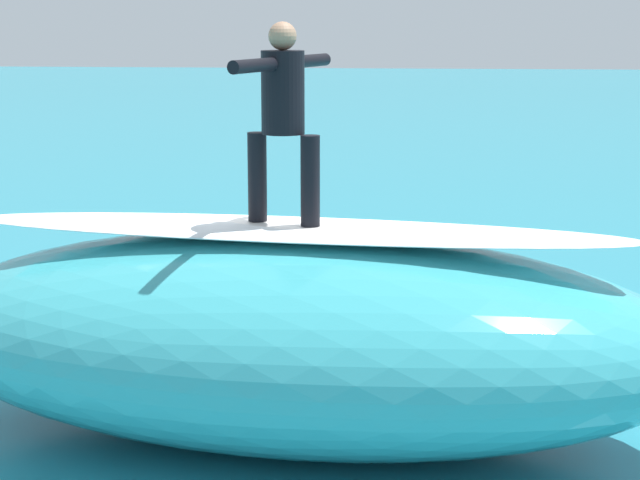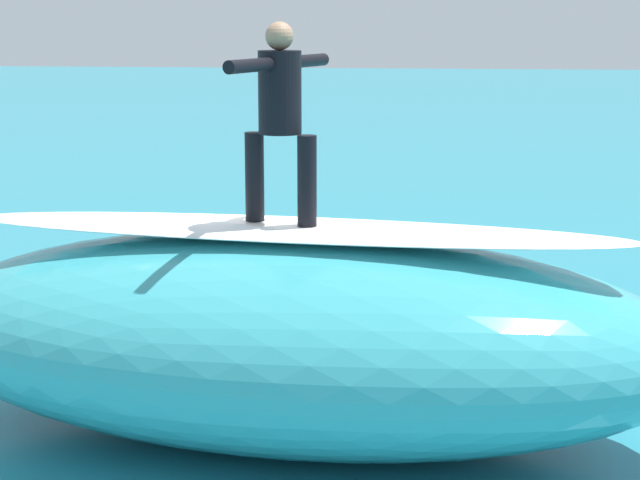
# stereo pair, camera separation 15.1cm
# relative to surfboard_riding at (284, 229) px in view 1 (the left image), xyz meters

# --- Properties ---
(ground_plane) EXTENTS (120.00, 120.00, 0.00)m
(ground_plane) POSITION_rel_surfboard_riding_xyz_m (0.35, -1.58, -1.81)
(ground_plane) COLOR teal
(wave_crest) EXTENTS (6.84, 3.63, 1.77)m
(wave_crest) POSITION_rel_surfboard_riding_xyz_m (-0.10, 0.01, -0.93)
(wave_crest) COLOR teal
(wave_crest) RESTS_ON ground_plane
(wave_foam_lip) EXTENTS (5.67, 1.59, 0.08)m
(wave_foam_lip) POSITION_rel_surfboard_riding_xyz_m (-0.10, 0.01, -0.00)
(wave_foam_lip) COLOR white
(wave_foam_lip) RESTS_ON wave_crest
(surfboard_riding) EXTENTS (2.04, 1.19, 0.09)m
(surfboard_riding) POSITION_rel_surfboard_riding_xyz_m (0.00, 0.00, 0.00)
(surfboard_riding) COLOR silver
(surfboard_riding) RESTS_ON wave_crest
(surfer_riding) EXTENTS (0.65, 1.47, 1.62)m
(surfer_riding) POSITION_rel_surfboard_riding_xyz_m (-0.00, 0.00, 0.99)
(surfer_riding) COLOR black
(surfer_riding) RESTS_ON surfboard_riding
(surfboard_paddling) EXTENTS (0.65, 2.37, 0.09)m
(surfboard_paddling) POSITION_rel_surfboard_riding_xyz_m (-0.26, -3.43, -1.77)
(surfboard_paddling) COLOR yellow
(surfboard_paddling) RESTS_ON ground_plane
(surfer_paddling) EXTENTS (0.32, 1.59, 0.28)m
(surfer_paddling) POSITION_rel_surfboard_riding_xyz_m (-0.26, -3.55, -1.60)
(surfer_paddling) COLOR black
(surfer_paddling) RESTS_ON surfboard_paddling
(foam_patch_near) EXTENTS (1.19, 1.26, 0.09)m
(foam_patch_near) POSITION_rel_surfboard_riding_xyz_m (0.15, -2.75, -1.76)
(foam_patch_near) COLOR white
(foam_patch_near) RESTS_ON ground_plane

